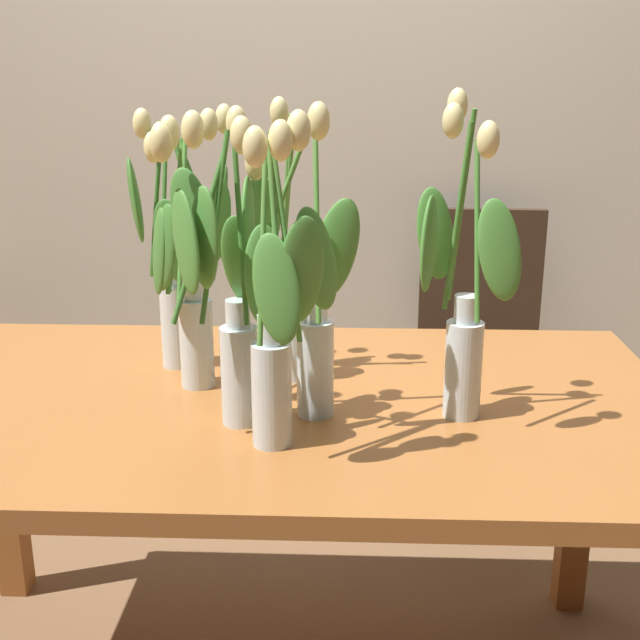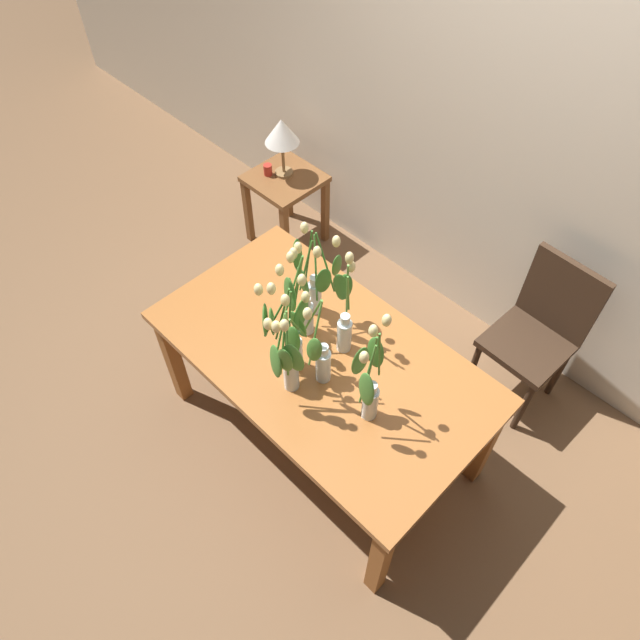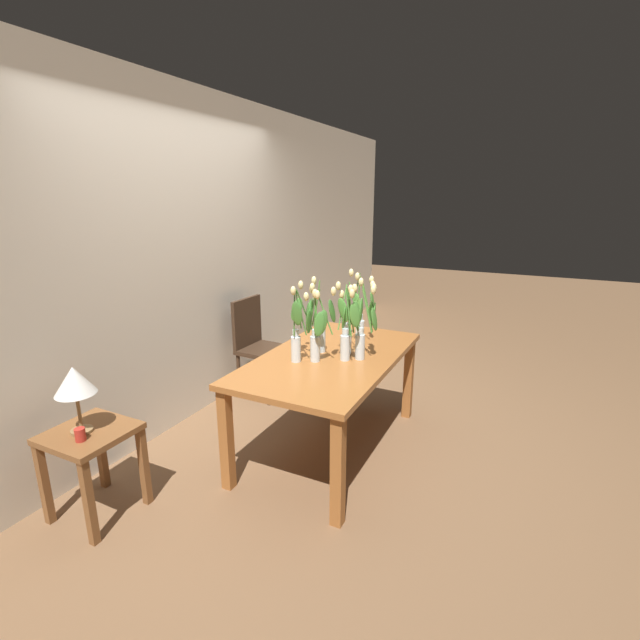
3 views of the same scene
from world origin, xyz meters
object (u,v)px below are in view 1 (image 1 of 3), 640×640
object	(u,v)px
tulip_vase_1	(276,320)
tulip_vase_0	(186,290)
tulip_vase_6	(229,314)
tulip_vase_3	(460,304)
dining_table	(270,438)
dining_chair	(481,338)
tulip_vase_2	(306,318)
tulip_vase_4	(287,290)
tulip_vase_5	(181,262)

from	to	relation	value
tulip_vase_1	tulip_vase_0	bearing A→B (deg)	128.72
tulip_vase_6	tulip_vase_3	bearing A→B (deg)	10.80
tulip_vase_0	dining_table	bearing A→B (deg)	-6.47
tulip_vase_1	dining_chair	xyz separation A→B (m)	(0.54, 1.27, -0.44)
tulip_vase_0	tulip_vase_1	bearing A→B (deg)	-51.28
tulip_vase_6	dining_chair	xyz separation A→B (m)	(0.63, 1.20, -0.43)
tulip_vase_0	tulip_vase_2	size ratio (longest dim) A/B	0.96
tulip_vase_4	tulip_vase_1	bearing A→B (deg)	-88.30
tulip_vase_6	dining_table	bearing A→B (deg)	73.09
tulip_vase_1	tulip_vase_5	distance (m)	0.44
dining_chair	tulip_vase_4	bearing A→B (deg)	-120.88
dining_table	tulip_vase_1	distance (m)	0.39
dining_table	tulip_vase_6	distance (m)	0.35
tulip_vase_1	tulip_vase_3	distance (m)	0.35
tulip_vase_6	dining_chair	size ratio (longest dim) A/B	0.59
tulip_vase_3	tulip_vase_5	size ratio (longest dim) A/B	1.06
tulip_vase_0	tulip_vase_6	distance (m)	0.21
tulip_vase_4	dining_chair	size ratio (longest dim) A/B	0.61
dining_table	tulip_vase_3	size ratio (longest dim) A/B	2.74
dining_table	tulip_vase_2	xyz separation A→B (m)	(0.08, -0.10, 0.28)
tulip_vase_2	tulip_vase_4	size ratio (longest dim) A/B	1.00
tulip_vase_0	tulip_vase_6	world-z (taller)	tulip_vase_6
dining_table	tulip_vase_0	world-z (taller)	tulip_vase_0
tulip_vase_4	tulip_vase_6	bearing A→B (deg)	-105.35
tulip_vase_6	tulip_vase_2	bearing A→B (deg)	24.11
tulip_vase_1	tulip_vase_5	world-z (taller)	tulip_vase_1
tulip_vase_5	dining_chair	bearing A→B (deg)	49.05
dining_table	tulip_vase_0	distance (m)	0.34
tulip_vase_1	tulip_vase_2	size ratio (longest dim) A/B	0.98
tulip_vase_1	dining_chair	world-z (taller)	tulip_vase_1
tulip_vase_0	tulip_vase_1	world-z (taller)	tulip_vase_1
tulip_vase_5	tulip_vase_6	xyz separation A→B (m)	(0.15, -0.31, -0.02)
tulip_vase_5	tulip_vase_6	bearing A→B (deg)	-64.63
tulip_vase_1	tulip_vase_2	world-z (taller)	tulip_vase_2
tulip_vase_3	tulip_vase_6	size ratio (longest dim) A/B	1.06
tulip_vase_0	tulip_vase_5	size ratio (longest dim) A/B	0.98
tulip_vase_3	tulip_vase_1	bearing A→B (deg)	-155.41
tulip_vase_2	tulip_vase_6	bearing A→B (deg)	-155.89
tulip_vase_0	tulip_vase_5	distance (m)	0.14
tulip_vase_2	tulip_vase_1	bearing A→B (deg)	-108.80
tulip_vase_5	tulip_vase_6	size ratio (longest dim) A/B	1.00
tulip_vase_2	tulip_vase_5	bearing A→B (deg)	137.60
tulip_vase_5	dining_chair	world-z (taller)	tulip_vase_5
tulip_vase_1	tulip_vase_5	xyz separation A→B (m)	(-0.23, 0.38, 0.01)
tulip_vase_0	tulip_vase_5	bearing A→B (deg)	105.07
dining_chair	dining_table	bearing A→B (deg)	-119.15
tulip_vase_0	tulip_vase_2	world-z (taller)	tulip_vase_2
tulip_vase_2	tulip_vase_4	bearing A→B (deg)	103.68
dining_table	tulip_vase_5	distance (m)	0.41
tulip_vase_0	tulip_vase_4	bearing A→B (deg)	27.75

